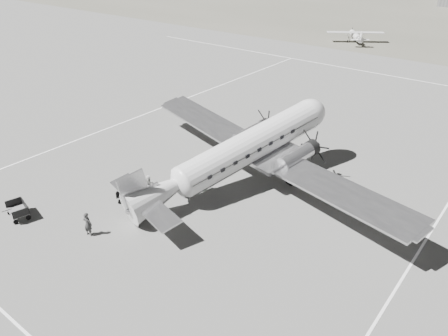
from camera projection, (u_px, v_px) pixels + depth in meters
ground at (222, 211)px, 30.06m from camera, size 260.00×260.00×0.00m
taxi_line_right at (397, 288)px, 23.51m from camera, size 0.15×80.00×0.01m
taxi_line_left at (149, 113)px, 46.82m from camera, size 0.15×60.00×0.01m
taxi_line_horizon at (410, 79)px, 57.80m from camera, size 90.00×0.15×0.01m
dc3_airliner at (241, 153)px, 32.17m from camera, size 31.30×25.44×5.20m
light_plane_left at (356, 37)px, 76.98m from camera, size 12.78×12.32×2.06m
baggage_cart_near at (129, 196)px, 30.89m from camera, size 1.97×1.72×0.93m
baggage_cart_far at (18, 211)px, 29.19m from camera, size 2.07×1.67×1.03m
ground_crew at (88, 224)px, 27.30m from camera, size 0.68×0.52×1.66m
ramp_agent at (150, 185)px, 31.60m from camera, size 0.75×0.89×1.59m
passenger at (174, 178)px, 32.69m from camera, size 0.55×0.77×1.47m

